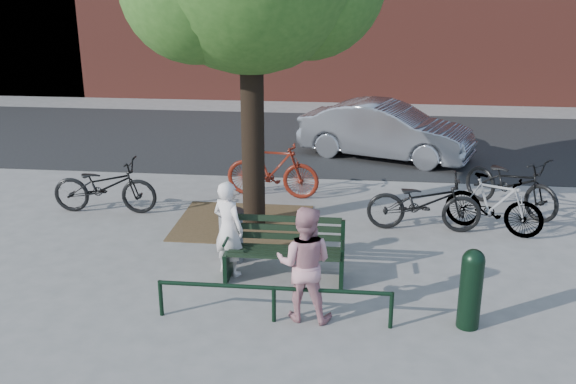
# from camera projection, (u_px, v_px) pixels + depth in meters

# --- Properties ---
(ground) EXTENTS (90.00, 90.00, 0.00)m
(ground) POSITION_uv_depth(u_px,v_px,m) (284.00, 280.00, 9.48)
(ground) COLOR gray
(ground) RESTS_ON ground
(dirt_pit) EXTENTS (2.40, 2.00, 0.02)m
(dirt_pit) POSITION_uv_depth(u_px,v_px,m) (244.00, 222.00, 11.65)
(dirt_pit) COLOR brown
(dirt_pit) RESTS_ON ground
(road) EXTENTS (40.00, 7.00, 0.01)m
(road) POSITION_uv_depth(u_px,v_px,m) (320.00, 140.00, 17.48)
(road) COLOR black
(road) RESTS_ON ground
(park_bench) EXTENTS (1.74, 0.54, 0.97)m
(park_bench) POSITION_uv_depth(u_px,v_px,m) (285.00, 248.00, 9.40)
(park_bench) COLOR black
(park_bench) RESTS_ON ground
(guard_railing) EXTENTS (3.06, 0.06, 0.51)m
(guard_railing) POSITION_uv_depth(u_px,v_px,m) (274.00, 293.00, 8.22)
(guard_railing) COLOR black
(guard_railing) RESTS_ON ground
(person_left) EXTENTS (0.63, 0.57, 1.45)m
(person_left) POSITION_uv_depth(u_px,v_px,m) (228.00, 228.00, 9.48)
(person_left) COLOR silver
(person_left) RESTS_ON ground
(person_right) EXTENTS (0.81, 0.66, 1.54)m
(person_right) POSITION_uv_depth(u_px,v_px,m) (304.00, 264.00, 8.21)
(person_right) COLOR #C3868D
(person_right) RESTS_ON ground
(bollard) EXTENTS (0.29, 0.29, 1.07)m
(bollard) POSITION_uv_depth(u_px,v_px,m) (471.00, 286.00, 8.05)
(bollard) COLOR black
(bollard) RESTS_ON ground
(litter_bin) EXTENTS (0.41, 0.41, 0.84)m
(litter_bin) POSITION_uv_depth(u_px,v_px,m) (231.00, 235.00, 10.00)
(litter_bin) COLOR gray
(litter_bin) RESTS_ON ground
(bicycle_a) EXTENTS (2.00, 0.76, 1.04)m
(bicycle_a) POSITION_uv_depth(u_px,v_px,m) (105.00, 186.00, 12.03)
(bicycle_a) COLOR black
(bicycle_a) RESTS_ON ground
(bicycle_b) EXTENTS (1.95, 0.76, 1.14)m
(bicycle_b) POSITION_uv_depth(u_px,v_px,m) (273.00, 170.00, 12.86)
(bicycle_b) COLOR #5E180D
(bicycle_b) RESTS_ON ground
(bicycle_c) EXTENTS (1.98, 0.73, 1.03)m
(bicycle_c) POSITION_uv_depth(u_px,v_px,m) (424.00, 202.00, 11.17)
(bicycle_c) COLOR black
(bicycle_c) RESTS_ON ground
(bicycle_d) EXTENTS (1.75, 1.20, 1.03)m
(bicycle_d) POSITION_uv_depth(u_px,v_px,m) (494.00, 204.00, 11.10)
(bicycle_d) COLOR gray
(bicycle_d) RESTS_ON ground
(bicycle_e) EXTENTS (1.91, 2.07, 1.10)m
(bicycle_e) POSITION_uv_depth(u_px,v_px,m) (511.00, 183.00, 12.09)
(bicycle_e) COLOR black
(bicycle_e) RESTS_ON ground
(parked_car) EXTENTS (4.40, 2.78, 1.37)m
(parked_car) POSITION_uv_depth(u_px,v_px,m) (386.00, 131.00, 15.59)
(parked_car) COLOR gray
(parked_car) RESTS_ON ground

